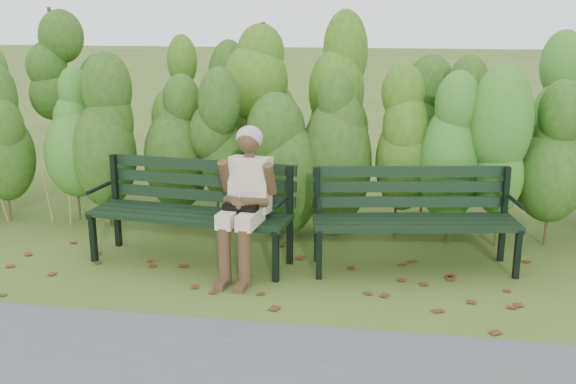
# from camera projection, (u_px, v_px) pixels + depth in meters

# --- Properties ---
(ground) EXTENTS (80.00, 80.00, 0.00)m
(ground) POSITION_uv_depth(u_px,v_px,m) (282.00, 279.00, 6.30)
(ground) COLOR #44531D
(hedge_band) EXTENTS (11.04, 1.67, 2.42)m
(hedge_band) POSITION_uv_depth(u_px,v_px,m) (309.00, 116.00, 7.74)
(hedge_band) COLOR #47381E
(hedge_band) RESTS_ON ground
(leaf_litter) EXTENTS (5.85, 2.19, 0.01)m
(leaf_litter) POSITION_uv_depth(u_px,v_px,m) (283.00, 275.00, 6.37)
(leaf_litter) COLOR #5A2D14
(leaf_litter) RESTS_ON ground
(bench_left) EXTENTS (2.05, 0.88, 0.99)m
(bench_left) POSITION_uv_depth(u_px,v_px,m) (194.00, 203.00, 6.66)
(bench_left) COLOR black
(bench_left) RESTS_ON ground
(bench_right) EXTENTS (2.01, 0.94, 0.97)m
(bench_right) POSITION_uv_depth(u_px,v_px,m) (413.00, 210.00, 6.48)
(bench_right) COLOR black
(bench_right) RESTS_ON ground
(seated_woman) EXTENTS (0.56, 0.82, 1.40)m
(seated_woman) POSITION_uv_depth(u_px,v_px,m) (245.00, 192.00, 6.25)
(seated_woman) COLOR beige
(seated_woman) RESTS_ON ground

